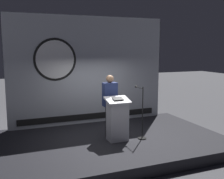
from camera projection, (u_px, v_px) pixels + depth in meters
name	position (u px, v px, depth m)	size (l,w,h in m)	color
ground_plane	(110.00, 149.00, 7.77)	(40.00, 40.00, 0.00)	#4C4C51
stage_platform	(110.00, 144.00, 7.74)	(6.40, 4.00, 0.30)	black
banner_display	(88.00, 71.00, 9.13)	(5.30, 0.12, 3.55)	#B2B7C1
podium	(117.00, 119.00, 7.50)	(0.64, 0.50, 1.21)	silver
speaker_person	(110.00, 105.00, 7.88)	(0.40, 0.26, 1.76)	black
microphone_stand	(141.00, 120.00, 7.68)	(0.24, 0.57, 1.47)	black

